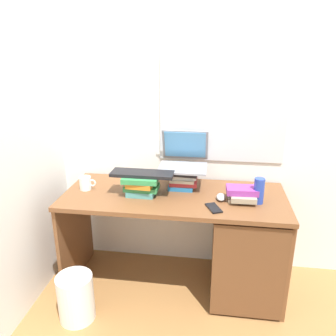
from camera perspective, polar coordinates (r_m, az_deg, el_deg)
The scene contains 14 objects.
ground_plane at distance 2.70m, azimuth 0.95°, elevation -18.63°, with size 6.00×6.00×0.00m, color olive.
wall_back at distance 2.51m, azimuth 2.24°, elevation 11.05°, with size 6.00×0.06×2.60m.
wall_left at distance 2.46m, azimuth -21.87°, elevation 9.51°, with size 0.05×6.00×2.60m, color silver.
desk at distance 2.45m, azimuth 10.15°, elevation -12.17°, with size 1.51×0.63×0.73m.
book_stack_tall at distance 2.40m, azimuth 2.44°, elevation -1.66°, with size 0.24×0.20×0.14m.
book_stack_keyboard_riser at distance 2.30m, azimuth -4.50°, elevation -2.76°, with size 0.24×0.19×0.14m.
book_stack_side at distance 2.27m, azimuth 12.34°, elevation -4.28°, with size 0.21×0.19×0.09m.
laptop at distance 2.42m, azimuth 2.65°, elevation 1.68°, with size 0.33×0.33×0.24m.
keyboard at distance 2.28m, azimuth -4.32°, elevation -0.95°, with size 0.42×0.14×0.02m, color black.
computer_mouse at distance 2.27m, azimuth 8.87°, elevation -4.84°, with size 0.06×0.10×0.04m, color #A5A8AD.
mug at distance 2.46m, azimuth -13.65°, elevation -2.48°, with size 0.12×0.08×0.09m.
water_bottle at distance 2.24m, azimuth 14.99°, elevation -3.71°, with size 0.07×0.07×0.17m, color #263FA5.
cell_phone at distance 2.14m, azimuth 7.66°, elevation -6.67°, with size 0.07×0.14×0.01m, color black.
wastebasket at distance 2.41m, azimuth -15.19°, elevation -20.21°, with size 0.23×0.23×0.32m, color silver.
Camera 1 is at (0.26, -2.11, 1.67)m, focal length 36.35 mm.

